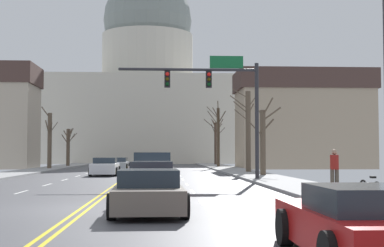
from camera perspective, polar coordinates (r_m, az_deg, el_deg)
ground at (r=16.46m, az=-10.90°, el=-8.47°), size 20.00×180.00×0.20m
signal_gantry at (r=31.73m, az=2.68°, el=3.30°), size 7.91×0.41×6.95m
street_lamp_right at (r=16.06m, az=18.30°, el=9.42°), size 1.96×0.24×8.37m
capitol_building at (r=90.39m, az=-4.55°, el=3.20°), size 28.69×23.43×32.44m
pickup_truck_near_00 at (r=27.26m, az=-4.06°, el=-4.81°), size 2.25×5.78×1.62m
sedan_near_01 at (r=21.25m, az=-4.09°, el=-5.68°), size 1.99×4.56×1.29m
sedan_near_02 at (r=15.04m, az=-4.45°, el=-7.02°), size 2.06×4.59×1.17m
sedan_near_03 at (r=8.88m, az=17.04°, el=-9.81°), size 2.00×4.39×1.13m
sedan_oncoming_00 at (r=39.83m, az=-8.82°, el=-4.39°), size 1.97×4.58×1.26m
sedan_oncoming_01 at (r=51.71m, az=-7.58°, el=-4.11°), size 2.10×4.58×1.15m
flank_building_01 at (r=58.02m, az=11.21°, el=0.43°), size 13.57×6.87×9.84m
bare_tree_00 at (r=37.33m, az=7.24°, el=-1.58°), size 2.46×2.53×5.04m
bare_tree_01 at (r=63.82m, az=-12.47°, el=-2.23°), size 1.67×2.77×4.18m
bare_tree_02 at (r=69.87m, az=2.40°, el=-1.78°), size 2.62×1.97×5.69m
bare_tree_04 at (r=59.29m, az=2.67°, el=-1.18°), size 2.08×1.55×6.83m
bare_tree_06 at (r=43.36m, az=5.70°, el=-0.64°), size 2.04×1.73×6.46m
bare_tree_07 at (r=54.33m, az=-14.26°, el=-1.59°), size 1.52×1.34×5.75m
pedestrian_00 at (r=23.18m, az=14.27°, el=-4.32°), size 0.35×0.34×1.60m
bicycle_parked at (r=16.70m, az=17.64°, el=-6.70°), size 0.12×1.77×0.85m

